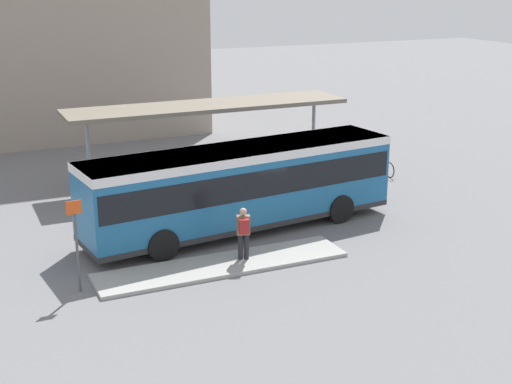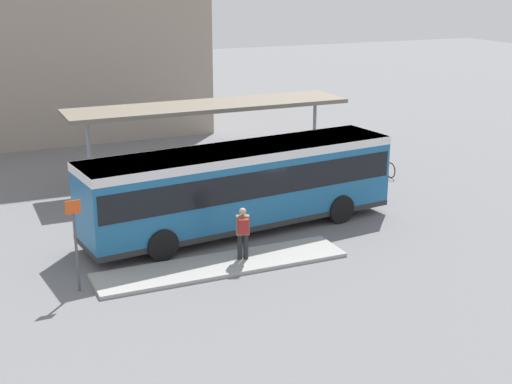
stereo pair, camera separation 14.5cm
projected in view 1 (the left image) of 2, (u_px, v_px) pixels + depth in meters
ground_plane at (241, 230)px, 25.96m from camera, size 120.00×120.00×0.00m
curb_island at (223, 265)px, 22.72m from camera, size 8.18×1.80×0.12m
city_bus at (241, 183)px, 25.43m from camera, size 11.84×3.78×3.07m
pedestrian_waiting at (243, 230)px, 22.71m from camera, size 0.48×0.52×1.74m
bicycle_yellow at (383, 167)px, 32.90m from camera, size 0.48×1.71×0.74m
bicycle_white at (376, 163)px, 33.57m from camera, size 0.48×1.68×0.73m
bicycle_orange at (364, 160)px, 34.14m from camera, size 0.48×1.71×0.74m
bicycle_red at (355, 157)px, 34.78m from camera, size 0.48×1.57×0.68m
station_shelter at (208, 107)px, 31.25m from camera, size 12.52×2.78×3.47m
potted_planter_near_shelter at (284, 173)px, 30.61m from camera, size 0.91×0.91×1.38m
platform_sign at (77, 242)px, 20.54m from camera, size 0.44×0.08×2.80m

